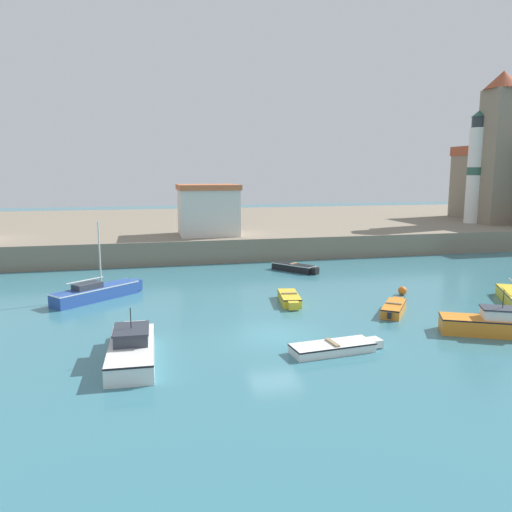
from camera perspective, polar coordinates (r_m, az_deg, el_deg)
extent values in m
plane|color=teal|center=(25.15, 2.17, -8.98)|extent=(200.00, 200.00, 0.00)
cube|color=gray|center=(63.67, -7.36, 3.20)|extent=(120.00, 40.00, 2.09)
cube|color=orange|center=(29.78, 15.47, -5.82)|extent=(2.63, 3.04, 0.55)
cube|color=orange|center=(31.45, 15.93, -5.02)|extent=(0.72, 0.70, 0.47)
cube|color=black|center=(29.71, 15.49, -5.38)|extent=(2.65, 3.07, 0.07)
cube|color=#997F5B|center=(29.69, 15.50, -5.23)|extent=(0.81, 0.68, 0.08)
cube|color=black|center=(28.20, 15.00, -6.55)|extent=(0.28, 0.28, 0.36)
cube|color=white|center=(22.30, -14.01, -10.63)|extent=(2.03, 5.44, 0.80)
cube|color=white|center=(25.25, -13.72, -8.22)|extent=(1.05, 0.87, 0.68)
cube|color=black|center=(22.18, -14.05, -9.76)|extent=(2.05, 5.50, 0.07)
cube|color=#333842|center=(22.35, -14.05, -8.82)|extent=(1.46, 1.93, 0.51)
cube|color=#2D333D|center=(22.26, -14.08, -8.10)|extent=(1.56, 2.09, 0.08)
cylinder|color=black|center=(22.12, -14.13, -6.89)|extent=(0.04, 0.04, 0.90)
cube|color=#284C9E|center=(33.24, -17.83, -4.09)|extent=(5.27, 4.67, 0.83)
cube|color=#284C9E|center=(35.08, -13.59, -3.20)|extent=(0.92, 0.93, 0.71)
cube|color=white|center=(33.15, -17.86, -3.46)|extent=(5.32, 4.71, 0.07)
cylinder|color=silver|center=(33.00, -17.44, 0.23)|extent=(0.10, 0.10, 4.13)
cylinder|color=silver|center=(32.64, -18.95, -2.66)|extent=(2.04, 1.71, 0.08)
cube|color=#333842|center=(32.79, -18.70, -3.25)|extent=(1.91, 1.81, 0.36)
cube|color=white|center=(22.99, 8.72, -10.34)|extent=(3.90, 1.68, 0.42)
cube|color=white|center=(24.05, 13.36, -9.59)|extent=(0.65, 0.76, 0.36)
cube|color=black|center=(22.93, 8.73, -9.93)|extent=(3.94, 1.70, 0.07)
cube|color=#997F5B|center=(22.90, 8.73, -9.75)|extent=(0.32, 1.10, 0.08)
cube|color=black|center=(40.92, 4.29, -1.32)|extent=(3.08, 3.59, 0.59)
cube|color=black|center=(39.78, 6.74, -1.67)|extent=(0.76, 0.74, 0.51)
cube|color=white|center=(40.88, 4.30, -0.96)|extent=(3.11, 3.62, 0.07)
cube|color=#997F5B|center=(40.86, 4.30, -0.85)|extent=(0.84, 0.71, 0.08)
cube|color=orange|center=(27.70, 25.68, -7.29)|extent=(5.31, 3.56, 0.83)
cube|color=black|center=(27.60, 25.74, -6.54)|extent=(5.36, 3.59, 0.07)
cube|color=silver|center=(27.59, 26.31, -5.97)|extent=(2.11, 1.77, 0.49)
cube|color=#2D333D|center=(27.52, 26.35, -5.40)|extent=(2.28, 1.91, 0.08)
cylinder|color=black|center=(27.41, 26.43, -4.41)|extent=(0.04, 0.04, 0.90)
cube|color=yellow|center=(31.15, 3.82, -4.83)|extent=(1.57, 3.14, 0.54)
cube|color=yellow|center=(29.47, 4.30, -5.67)|extent=(0.69, 0.59, 0.46)
cube|color=black|center=(31.09, 3.82, -4.42)|extent=(1.58, 3.17, 0.07)
cube|color=#997F5B|center=(31.07, 3.82, -4.28)|extent=(0.97, 0.34, 0.08)
sphere|color=orange|center=(34.34, 16.39, -3.82)|extent=(0.56, 0.56, 0.56)
cube|color=gray|center=(63.94, 25.87, 10.04)|extent=(3.24, 3.24, 15.01)
cone|color=#9E472D|center=(64.71, 26.44, 17.57)|extent=(4.21, 4.21, 2.00)
cylinder|color=silver|center=(64.19, 23.80, 8.36)|extent=(1.95, 1.95, 10.96)
cylinder|color=#2D5647|center=(64.19, 23.83, 8.85)|extent=(2.01, 2.01, 0.90)
cylinder|color=#262D33|center=(64.44, 24.17, 13.76)|extent=(1.66, 1.66, 1.20)
cone|color=#2D5647|center=(64.54, 24.23, 14.65)|extent=(1.85, 1.85, 0.80)
cube|color=silver|center=(47.83, -5.51, 4.98)|extent=(5.37, 4.97, 4.27)
cube|color=#C1663D|center=(47.70, -5.55, 7.84)|extent=(5.64, 5.22, 0.50)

